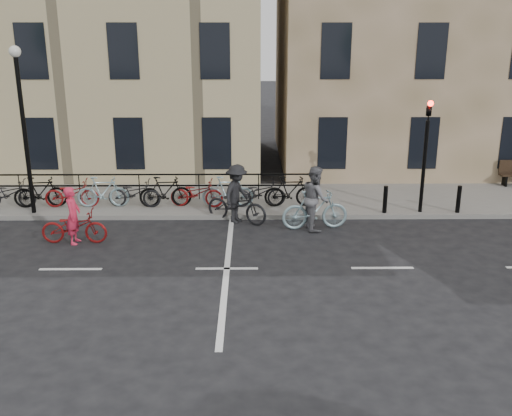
{
  "coord_description": "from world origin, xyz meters",
  "views": [
    {
      "loc": [
        0.61,
        -13.51,
        5.78
      ],
      "look_at": [
        0.77,
        1.72,
        1.1
      ],
      "focal_mm": 40.0,
      "sensor_mm": 36.0,
      "label": 1
    }
  ],
  "objects_px": {
    "traffic_light": "(426,143)",
    "cyclist_grey": "(315,204)",
    "cyclist_pink": "(74,224)",
    "lamp_post": "(22,110)",
    "cyclist_dark": "(237,200)"
  },
  "relations": [
    {
      "from": "cyclist_pink",
      "to": "cyclist_dark",
      "type": "height_order",
      "value": "cyclist_dark"
    },
    {
      "from": "cyclist_pink",
      "to": "cyclist_grey",
      "type": "bearing_deg",
      "value": -80.47
    },
    {
      "from": "lamp_post",
      "to": "cyclist_dark",
      "type": "xyz_separation_m",
      "value": [
        6.68,
        -0.61,
        -2.75
      ]
    },
    {
      "from": "traffic_light",
      "to": "cyclist_dark",
      "type": "xyz_separation_m",
      "value": [
        -6.02,
        -0.55,
        -1.72
      ]
    },
    {
      "from": "traffic_light",
      "to": "lamp_post",
      "type": "relative_size",
      "value": 0.74
    },
    {
      "from": "cyclist_pink",
      "to": "cyclist_dark",
      "type": "distance_m",
      "value": 4.97
    },
    {
      "from": "traffic_light",
      "to": "cyclist_grey",
      "type": "xyz_separation_m",
      "value": [
        -3.62,
        -1.24,
        -1.66
      ]
    },
    {
      "from": "lamp_post",
      "to": "cyclist_grey",
      "type": "bearing_deg",
      "value": -8.13
    },
    {
      "from": "cyclist_dark",
      "to": "traffic_light",
      "type": "bearing_deg",
      "value": -56.39
    },
    {
      "from": "cyclist_pink",
      "to": "cyclist_grey",
      "type": "relative_size",
      "value": 0.89
    },
    {
      "from": "cyclist_pink",
      "to": "cyclist_grey",
      "type": "height_order",
      "value": "cyclist_grey"
    },
    {
      "from": "traffic_light",
      "to": "cyclist_grey",
      "type": "relative_size",
      "value": 1.86
    },
    {
      "from": "lamp_post",
      "to": "traffic_light",
      "type": "bearing_deg",
      "value": -0.27
    },
    {
      "from": "lamp_post",
      "to": "cyclist_grey",
      "type": "distance_m",
      "value": 9.56
    },
    {
      "from": "lamp_post",
      "to": "cyclist_pink",
      "type": "bearing_deg",
      "value": -49.99
    }
  ]
}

